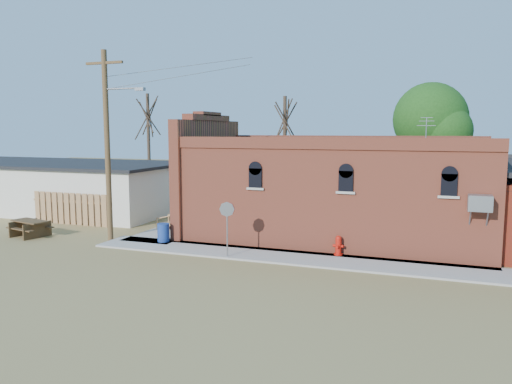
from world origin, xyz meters
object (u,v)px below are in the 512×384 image
(fire_hydrant, at_px, (338,245))
(trash_barrel, at_px, (163,233))
(picnic_table, at_px, (30,226))
(stop_sign, at_px, (227,214))
(utility_pole, at_px, (108,141))
(brick_bar, at_px, (330,191))

(fire_hydrant, height_order, trash_barrel, trash_barrel)
(fire_hydrant, xyz_separation_m, picnic_table, (-15.25, -1.30, 0.05))
(stop_sign, xyz_separation_m, picnic_table, (-10.95, 0.50, -1.31))
(utility_pole, height_order, stop_sign, utility_pole)
(stop_sign, bearing_deg, brick_bar, 66.59)
(brick_bar, relative_size, fire_hydrant, 19.64)
(brick_bar, bearing_deg, utility_pole, -156.31)
(stop_sign, bearing_deg, fire_hydrant, 29.20)
(fire_hydrant, xyz_separation_m, stop_sign, (-4.30, -1.80, 1.36))
(stop_sign, bearing_deg, picnic_table, -176.09)
(picnic_table, bearing_deg, utility_pole, 22.09)
(brick_bar, height_order, trash_barrel, brick_bar)
(stop_sign, xyz_separation_m, trash_barrel, (-3.92, 1.50, -1.34))
(utility_pole, distance_m, stop_sign, 7.34)
(stop_sign, bearing_deg, utility_pole, 176.26)
(brick_bar, relative_size, utility_pole, 1.82)
(utility_pole, relative_size, trash_barrel, 10.46)
(utility_pole, bearing_deg, picnic_table, -170.81)
(stop_sign, bearing_deg, trash_barrel, 165.60)
(utility_pole, distance_m, trash_barrel, 5.05)
(utility_pole, bearing_deg, trash_barrel, 6.34)
(brick_bar, xyz_separation_m, stop_sign, (-3.16, -5.49, -0.49))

